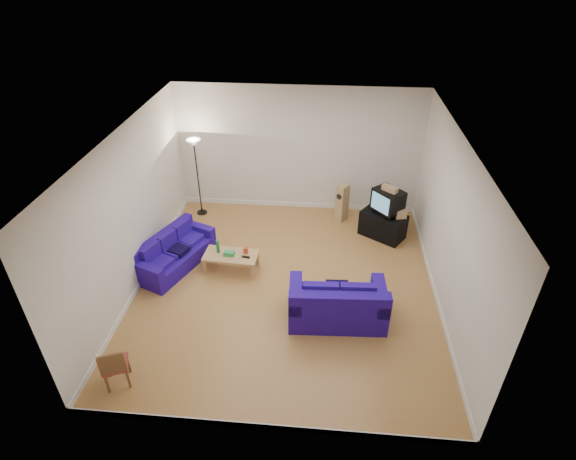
# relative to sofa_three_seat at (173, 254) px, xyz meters

# --- Properties ---
(room) EXTENTS (6.01, 6.51, 3.21)m
(room) POSITION_rel_sofa_three_seat_xyz_m (2.50, -0.48, 1.27)
(room) COLOR #96622E
(room) RESTS_ON ground
(sofa_three_seat) EXTENTS (1.48, 2.05, 0.73)m
(sofa_three_seat) POSITION_rel_sofa_three_seat_xyz_m (0.00, 0.00, 0.00)
(sofa_three_seat) COLOR navy
(sofa_three_seat) RESTS_ON ground
(sofa_loveseat) EXTENTS (1.82, 1.08, 0.89)m
(sofa_loveseat) POSITION_rel_sofa_three_seat_xyz_m (3.52, -1.37, 0.07)
(sofa_loveseat) COLOR navy
(sofa_loveseat) RESTS_ON ground
(coffee_table) EXTENTS (1.17, 0.64, 0.41)m
(coffee_table) POSITION_rel_sofa_three_seat_xyz_m (1.29, -0.08, 0.09)
(coffee_table) COLOR tan
(coffee_table) RESTS_ON ground
(bottle) EXTENTS (0.07, 0.07, 0.30)m
(bottle) POSITION_rel_sofa_three_seat_xyz_m (1.01, -0.02, 0.29)
(bottle) COLOR #197233
(bottle) RESTS_ON coffee_table
(tissue_box) EXTENTS (0.23, 0.13, 0.09)m
(tissue_box) POSITION_rel_sofa_three_seat_xyz_m (1.26, -0.11, 0.19)
(tissue_box) COLOR green
(tissue_box) RESTS_ON coffee_table
(red_canister) EXTENTS (0.12, 0.12, 0.13)m
(red_canister) POSITION_rel_sofa_three_seat_xyz_m (1.59, 0.00, 0.21)
(red_canister) COLOR red
(red_canister) RESTS_ON coffee_table
(remote) EXTENTS (0.18, 0.08, 0.02)m
(remote) POSITION_rel_sofa_three_seat_xyz_m (1.62, -0.16, 0.15)
(remote) COLOR black
(remote) RESTS_ON coffee_table
(tv_stand) EXTENTS (1.15, 1.03, 0.62)m
(tv_stand) POSITION_rel_sofa_three_seat_xyz_m (4.61, 1.54, 0.04)
(tv_stand) COLOR black
(tv_stand) RESTS_ON ground
(av_receiver) EXTENTS (0.50, 0.47, 0.09)m
(av_receiver) POSITION_rel_sofa_three_seat_xyz_m (4.57, 1.60, 0.39)
(av_receiver) COLOR black
(av_receiver) RESTS_ON tv_stand
(television) EXTENTS (0.80, 0.82, 0.51)m
(television) POSITION_rel_sofa_three_seat_xyz_m (4.65, 1.57, 0.69)
(television) COLOR black
(television) RESTS_ON av_receiver
(centre_speaker) EXTENTS (0.37, 0.34, 0.13)m
(centre_speaker) POSITION_rel_sofa_three_seat_xyz_m (4.65, 1.53, 1.01)
(centre_speaker) COLOR tan
(centre_speaker) RESTS_ON television
(speaker_left) EXTENTS (0.35, 0.36, 0.96)m
(speaker_left) POSITION_rel_sofa_three_seat_xyz_m (3.64, 2.22, 0.21)
(speaker_left) COLOR tan
(speaker_left) RESTS_ON ground
(speaker_right) EXTENTS (0.29, 0.24, 0.82)m
(speaker_right) POSITION_rel_sofa_three_seat_xyz_m (4.95, 1.42, 0.14)
(speaker_right) COLOR tan
(speaker_right) RESTS_ON ground
(floor_lamp) EXTENTS (0.34, 0.34, 2.02)m
(floor_lamp) POSITION_rel_sofa_three_seat_xyz_m (0.05, 2.21, 1.39)
(floor_lamp) COLOR black
(floor_lamp) RESTS_ON ground
(dining_chair) EXTENTS (0.50, 0.50, 0.81)m
(dining_chair) POSITION_rel_sofa_three_seat_xyz_m (0.07, -3.16, 0.18)
(dining_chair) COLOR brown
(dining_chair) RESTS_ON ground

